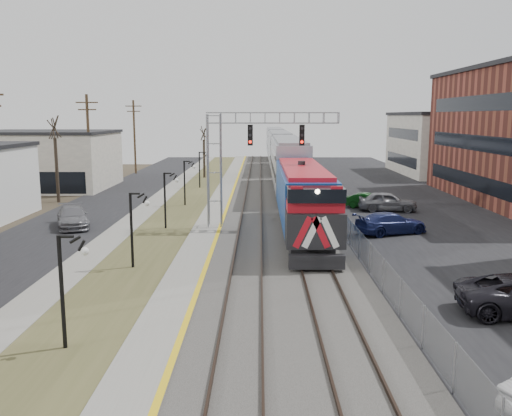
{
  "coord_description": "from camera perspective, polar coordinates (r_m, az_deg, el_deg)",
  "views": [
    {
      "loc": [
        2.65,
        -9.4,
        7.88
      ],
      "look_at": [
        2.43,
        21.6,
        2.6
      ],
      "focal_mm": 38.0,
      "sensor_mm": 36.0,
      "label": 1
    }
  ],
  "objects": [
    {
      "name": "fence",
      "position": [
        45.31,
        7.44,
        0.59
      ],
      "size": [
        0.04,
        120.0,
        1.6
      ],
      "primitive_type": "cube",
      "color": "gray",
      "rests_on": "ground"
    },
    {
      "name": "ballast_bed",
      "position": [
        45.1,
        2.11,
        -0.27
      ],
      "size": [
        8.0,
        120.0,
        0.2
      ],
      "primitive_type": "cube",
      "color": "#595651",
      "rests_on": "ground"
    },
    {
      "name": "street_west",
      "position": [
        47.26,
        -17.02,
        -0.34
      ],
      "size": [
        7.0,
        120.0,
        0.04
      ],
      "primitive_type": "cube",
      "color": "black",
      "rests_on": "ground"
    },
    {
      "name": "car_lot_d",
      "position": [
        37.52,
        14.0,
        -1.62
      ],
      "size": [
        5.41,
        3.69,
        1.46
      ],
      "primitive_type": "imported",
      "rotation": [
        0.0,
        0.0,
        1.94
      ],
      "color": "#161E4E",
      "rests_on": "ground"
    },
    {
      "name": "car_lot_f",
      "position": [
        47.5,
        11.73,
        0.69
      ],
      "size": [
        4.09,
        2.81,
        1.28
      ],
      "primitive_type": "imported",
      "rotation": [
        0.0,
        0.0,
        1.15
      ],
      "color": "#0B380E",
      "rests_on": "ground"
    },
    {
      "name": "platform_edge",
      "position": [
        45.14,
        -3.12,
        -0.09
      ],
      "size": [
        0.24,
        120.0,
        0.01
      ],
      "primitive_type": "cube",
      "color": "gold",
      "rests_on": "platform"
    },
    {
      "name": "parking_lot",
      "position": [
        47.03,
        16.89,
        -0.38
      ],
      "size": [
        16.0,
        120.0,
        0.04
      ],
      "primitive_type": "cube",
      "color": "black",
      "rests_on": "ground"
    },
    {
      "name": "grass_median",
      "position": [
        45.58,
        -7.99,
        -0.35
      ],
      "size": [
        4.0,
        120.0,
        0.06
      ],
      "primitive_type": "cube",
      "color": "#4A4B28",
      "rests_on": "ground"
    },
    {
      "name": "sidewalk",
      "position": [
        46.11,
        -11.68,
        -0.33
      ],
      "size": [
        2.0,
        120.0,
        0.08
      ],
      "primitive_type": "cube",
      "color": "gray",
      "rests_on": "ground"
    },
    {
      "name": "train",
      "position": [
        70.85,
        2.72,
        5.64
      ],
      "size": [
        3.0,
        85.85,
        5.33
      ],
      "color": "navy",
      "rests_on": "ground"
    },
    {
      "name": "car_street_b",
      "position": [
        40.81,
        -18.75,
        -0.94
      ],
      "size": [
        3.76,
        5.45,
        1.46
      ],
      "primitive_type": "imported",
      "rotation": [
        0.0,
        0.0,
        0.38
      ],
      "color": "slate",
      "rests_on": "ground"
    },
    {
      "name": "lampposts",
      "position": [
        29.08,
        -12.84,
        -2.25
      ],
      "size": [
        0.14,
        62.14,
        4.0
      ],
      "color": "black",
      "rests_on": "ground"
    },
    {
      "name": "track_near",
      "position": [
        45.06,
        -0.43,
        -0.05
      ],
      "size": [
        1.58,
        120.0,
        0.15
      ],
      "color": "#2D2119",
      "rests_on": "ballast_bed"
    },
    {
      "name": "signal_gantry",
      "position": [
        37.49,
        -1.79,
        6.15
      ],
      "size": [
        9.0,
        1.07,
        8.15
      ],
      "color": "gray",
      "rests_on": "ground"
    },
    {
      "name": "track_far",
      "position": [
        45.14,
        4.02,
        -0.06
      ],
      "size": [
        1.58,
        120.0,
        0.15
      ],
      "color": "#2D2119",
      "rests_on": "ballast_bed"
    },
    {
      "name": "platform",
      "position": [
        45.23,
        -4.23,
        -0.24
      ],
      "size": [
        2.0,
        120.0,
        0.24
      ],
      "primitive_type": "cube",
      "color": "gray",
      "rests_on": "ground"
    },
    {
      "name": "bare_trees",
      "position": [
        50.95,
        -17.12,
        3.4
      ],
      "size": [
        12.3,
        42.3,
        5.95
      ],
      "color": "#382D23",
      "rests_on": "ground"
    },
    {
      "name": "car_lot_e",
      "position": [
        46.41,
        13.67,
        0.63
      ],
      "size": [
        4.96,
        2.45,
        1.63
      ],
      "primitive_type": "imported",
      "rotation": [
        0.0,
        0.0,
        1.46
      ],
      "color": "slate",
      "rests_on": "ground"
    }
  ]
}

